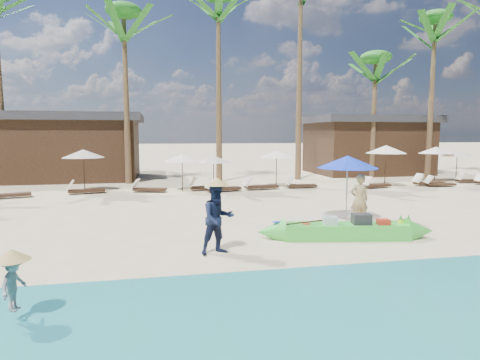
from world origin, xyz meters
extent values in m
plane|color=beige|center=(0.00, 0.00, 0.00)|extent=(240.00, 240.00, 0.00)
cube|color=tan|center=(0.00, -5.00, 0.00)|extent=(240.00, 4.50, 0.01)
cube|color=green|center=(3.66, -0.35, 0.21)|extent=(3.59, 1.33, 0.42)
cube|color=white|center=(3.66, -0.35, 0.23)|extent=(3.07, 1.05, 0.19)
cube|color=#262628|center=(4.10, -0.43, 0.52)|extent=(0.56, 0.47, 0.39)
cube|color=silver|center=(3.24, -0.22, 0.48)|extent=(0.44, 0.40, 0.31)
cube|color=red|center=(4.69, -0.59, 0.45)|extent=(0.38, 0.33, 0.24)
cylinder|color=red|center=(2.58, -0.10, 0.38)|extent=(0.24, 0.24, 0.10)
cylinder|color=#262628|center=(2.29, -0.16, 0.37)|extent=(0.22, 0.22, 0.09)
sphere|color=tan|center=(1.97, -0.05, 0.43)|extent=(0.20, 0.20, 0.20)
cylinder|color=yellow|center=(5.26, -0.54, 0.43)|extent=(0.16, 0.16, 0.20)
cylinder|color=yellow|center=(5.48, -0.58, 0.43)|extent=(0.16, 0.16, 0.20)
imported|color=tan|center=(4.88, 1.20, 0.83)|extent=(0.65, 0.47, 1.67)
imported|color=#131A36|center=(-0.10, -1.06, 0.89)|extent=(1.01, 0.88, 1.78)
imported|color=gray|center=(-3.77, -4.03, 0.62)|extent=(0.45, 0.63, 0.88)
cylinder|color=#99999E|center=(4.78, 1.89, 1.09)|extent=(0.05, 0.05, 2.18)
cone|color=#1536CD|center=(4.78, 1.89, 2.03)|extent=(2.08, 2.08, 0.43)
cylinder|color=#372416|center=(-5.33, 11.08, 1.06)|extent=(0.05, 0.05, 2.12)
cone|color=white|center=(-5.33, 11.08, 1.97)|extent=(2.12, 2.12, 0.42)
cube|color=#372416|center=(-8.37, 9.51, 0.16)|extent=(1.87, 1.07, 0.13)
cube|color=#372416|center=(-5.11, 10.33, 0.15)|extent=(1.80, 0.84, 0.12)
cube|color=white|center=(-5.86, 10.20, 0.46)|extent=(0.48, 0.62, 0.51)
cylinder|color=#372416|center=(-0.35, 10.18, 0.94)|extent=(0.05, 0.05, 1.89)
cone|color=white|center=(-0.35, 10.18, 1.76)|extent=(1.89, 1.89, 0.38)
cube|color=#372416|center=(-2.02, 10.22, 0.15)|extent=(1.75, 0.93, 0.12)
cube|color=white|center=(-2.73, 10.40, 0.44)|extent=(0.50, 0.61, 0.49)
cylinder|color=#372416|center=(1.26, 9.94, 0.91)|extent=(0.05, 0.05, 1.82)
cone|color=white|center=(1.26, 9.94, 1.69)|extent=(1.82, 1.82, 0.36)
cube|color=#372416|center=(0.95, 10.38, 0.16)|extent=(1.82, 0.76, 0.12)
cube|color=white|center=(0.17, 10.29, 0.47)|extent=(0.46, 0.61, 0.52)
cube|color=#372416|center=(1.75, 9.65, 0.16)|extent=(1.85, 0.98, 0.12)
cube|color=white|center=(0.99, 9.46, 0.47)|extent=(0.52, 0.65, 0.52)
cylinder|color=#372416|center=(4.96, 11.00, 1.00)|extent=(0.05, 0.05, 2.00)
cone|color=white|center=(4.96, 11.00, 1.86)|extent=(2.00, 2.00, 0.40)
cube|color=#372416|center=(3.87, 10.07, 0.16)|extent=(1.86, 0.83, 0.13)
cube|color=white|center=(3.08, 9.96, 0.48)|extent=(0.48, 0.63, 0.53)
cube|color=#372416|center=(6.21, 10.18, 0.14)|extent=(1.61, 0.57, 0.11)
cube|color=white|center=(5.50, 10.21, 0.42)|extent=(0.37, 0.53, 0.47)
cylinder|color=#372416|center=(11.09, 9.94, 1.14)|extent=(0.06, 0.06, 2.28)
cone|color=white|center=(11.09, 9.94, 2.12)|extent=(2.28, 2.28, 0.46)
cube|color=#372416|center=(10.28, 9.40, 0.15)|extent=(1.74, 0.92, 0.12)
cube|color=white|center=(9.57, 9.22, 0.44)|extent=(0.49, 0.61, 0.48)
cylinder|color=#372416|center=(15.48, 11.49, 1.07)|extent=(0.05, 0.05, 2.13)
cone|color=white|center=(15.48, 11.49, 1.98)|extent=(2.13, 2.13, 0.43)
cube|color=#372416|center=(13.85, 9.80, 0.16)|extent=(1.78, 0.64, 0.12)
cube|color=white|center=(13.07, 9.77, 0.47)|extent=(0.42, 0.58, 0.52)
cube|color=#372416|center=(14.15, 9.24, 0.14)|extent=(1.65, 0.76, 0.11)
cube|color=white|center=(13.46, 9.36, 0.42)|extent=(0.43, 0.56, 0.46)
cylinder|color=#372416|center=(16.81, 11.25, 0.96)|extent=(0.05, 0.05, 1.92)
cone|color=white|center=(16.81, 11.25, 1.79)|extent=(1.92, 1.92, 0.38)
cube|color=#372416|center=(17.28, 10.50, 0.14)|extent=(1.68, 0.70, 0.11)
cube|color=white|center=(16.56, 10.58, 0.43)|extent=(0.42, 0.56, 0.48)
cone|color=brown|center=(-10.45, 15.08, 5.45)|extent=(0.40, 0.40, 10.89)
cone|color=brown|center=(-3.36, 14.27, 5.04)|extent=(0.40, 0.40, 10.08)
ellipsoid|color=#1C6519|center=(-3.36, 14.27, 10.08)|extent=(2.08, 2.08, 0.88)
cone|color=brown|center=(2.15, 14.01, 5.63)|extent=(0.40, 0.40, 11.26)
cone|color=brown|center=(7.45, 14.38, 6.58)|extent=(0.40, 0.40, 13.16)
cone|color=brown|center=(12.84, 14.52, 4.04)|extent=(0.40, 0.40, 8.07)
ellipsoid|color=#1C6519|center=(12.84, 14.52, 8.07)|extent=(2.08, 2.08, 0.88)
cone|color=brown|center=(16.57, 13.68, 5.32)|extent=(0.40, 0.40, 10.64)
ellipsoid|color=#1C6519|center=(16.57, 13.68, 10.64)|extent=(2.08, 2.08, 0.88)
cube|color=#372416|center=(-8.00, 17.50, 1.90)|extent=(10.00, 6.00, 3.80)
cube|color=#2D2D33|center=(-8.00, 17.50, 4.05)|extent=(10.80, 6.60, 0.50)
cube|color=#372416|center=(14.00, 17.50, 1.90)|extent=(8.00, 6.00, 3.80)
cube|color=#2D2D33|center=(14.00, 17.50, 4.05)|extent=(8.80, 6.60, 0.50)
camera|label=1|loc=(-1.46, -10.69, 2.95)|focal=30.00mm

